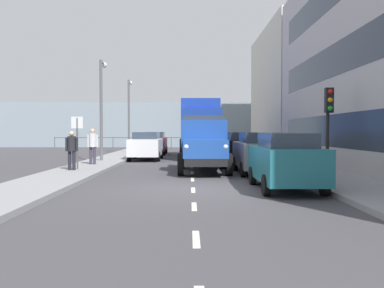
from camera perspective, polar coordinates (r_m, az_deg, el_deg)
The scene contains 20 objects.
ground_plane at distance 22.74m, azimuth -0.06°, elevation -2.71°, with size 80.00×80.00×0.00m, color #423F44.
sidewalk_left at distance 23.27m, azimuth 12.06°, elevation -2.46°, with size 2.29×41.04×0.15m, color gray.
sidewalk_right at distance 23.23m, azimuth -12.21°, elevation -2.47°, with size 2.29×41.04×0.15m, color gray.
road_centreline_markings at distance 21.81m, azimuth -0.05°, elevation -2.89°, with size 0.12×36.17×0.01m.
building_far_block at distance 36.33m, azimuth 16.77°, elevation 6.95°, with size 8.94×13.59×10.21m.
sea_horizon at distance 46.19m, azimuth -0.20°, elevation 2.67°, with size 80.00×0.80×5.00m, color #84939E.
seawall_railing at distance 42.60m, azimuth -0.19°, elevation 0.62°, with size 28.08×0.08×1.20m.
truck_vintage_blue at distance 17.80m, azimuth 1.63°, elevation -0.16°, with size 2.17×5.64×2.43m.
lorry_cargo_blue at distance 27.98m, azimuth 1.10°, elevation 2.38°, with size 2.58×8.20×3.87m.
car_teal_kerbside_near at distance 12.81m, azimuth 12.72°, elevation -2.23°, with size 1.78×3.96×1.72m.
car_grey_kerbside_1 at distance 17.58m, azimuth 9.14°, elevation -1.13°, with size 1.82×4.33×1.72m.
car_black_kerbside_2 at distance 23.36m, azimuth 6.78°, elevation -0.41°, with size 1.80×4.00×1.72m.
car_white_oppositeside_0 at distance 25.69m, azimuth -6.32°, elevation -0.20°, with size 1.89×4.28×1.72m.
car_maroon_oppositeside_1 at distance 31.82m, azimuth -5.16°, elevation 0.18°, with size 1.80×3.97×1.72m.
pedestrian_couple_a at distance 18.02m, azimuth -16.24°, elevation -0.43°, with size 0.53×0.34×1.63m.
pedestrian_in_dark_coat at distance 20.92m, azimuth -13.53°, elevation 0.11°, with size 0.53×0.34×1.76m.
traffic_light_near at distance 15.88m, azimuth 18.29°, elevation 4.19°, with size 0.28×0.41×3.20m.
lamp_post_promenade at distance 23.90m, azimuth -12.32°, elevation 5.98°, with size 0.32×1.14×5.61m.
lamp_post_far at distance 33.31m, azimuth -8.65°, elevation 4.88°, with size 0.32×1.14×5.69m.
street_sign at distance 18.38m, azimuth -15.52°, elevation 1.41°, with size 0.50×0.07×2.25m.
Camera 1 is at (0.11, 12.54, 1.78)m, focal length 38.73 mm.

